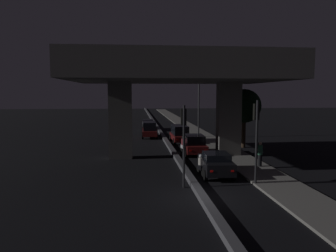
{
  "coord_description": "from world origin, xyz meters",
  "views": [
    {
      "loc": [
        -3.35,
        -16.14,
        5.4
      ],
      "look_at": [
        0.47,
        22.02,
        1.55
      ],
      "focal_mm": 35.0,
      "sensor_mm": 36.0,
      "label": 1
    }
  ],
  "objects_px": {
    "motorcycle_black_filtering_near": "(201,166)",
    "pedestrian_on_sidewalk": "(260,154)",
    "car_dark_red_lead_oncoming": "(149,129)",
    "car_grey_second_oncoming": "(148,125)",
    "car_black_lead": "(216,163)",
    "street_lamp": "(196,98)",
    "traffic_light_left_of_median": "(184,131)",
    "car_dark_red_second": "(194,144)",
    "motorcycle_white_filtering_mid": "(183,146)",
    "car_dark_red_third": "(180,133)",
    "traffic_light_right_of_median": "(256,128)"
  },
  "relations": [
    {
      "from": "motorcycle_black_filtering_near",
      "to": "pedestrian_on_sidewalk",
      "type": "relative_size",
      "value": 0.99
    },
    {
      "from": "car_black_lead",
      "to": "pedestrian_on_sidewalk",
      "type": "height_order",
      "value": "pedestrian_on_sidewalk"
    },
    {
      "from": "traffic_light_left_of_median",
      "to": "car_dark_red_third",
      "type": "bearing_deg",
      "value": 82.94
    },
    {
      "from": "car_grey_second_oncoming",
      "to": "pedestrian_on_sidewalk",
      "type": "height_order",
      "value": "pedestrian_on_sidewalk"
    },
    {
      "from": "car_dark_red_lead_oncoming",
      "to": "car_dark_red_second",
      "type": "bearing_deg",
      "value": 17.54
    },
    {
      "from": "street_lamp",
      "to": "motorcycle_white_filtering_mid",
      "type": "relative_size",
      "value": 4.14
    },
    {
      "from": "car_dark_red_second",
      "to": "pedestrian_on_sidewalk",
      "type": "xyz_separation_m",
      "value": [
        3.76,
        -5.67,
        0.13
      ]
    },
    {
      "from": "car_grey_second_oncoming",
      "to": "motorcycle_black_filtering_near",
      "type": "bearing_deg",
      "value": 5.96
    },
    {
      "from": "street_lamp",
      "to": "car_dark_red_second",
      "type": "relative_size",
      "value": 2.05
    },
    {
      "from": "traffic_light_right_of_median",
      "to": "traffic_light_left_of_median",
      "type": "bearing_deg",
      "value": 179.96
    },
    {
      "from": "traffic_light_right_of_median",
      "to": "car_dark_red_third",
      "type": "bearing_deg",
      "value": 97.23
    },
    {
      "from": "traffic_light_left_of_median",
      "to": "car_black_lead",
      "type": "xyz_separation_m",
      "value": [
        2.49,
        2.39,
        -2.42
      ]
    },
    {
      "from": "car_grey_second_oncoming",
      "to": "car_black_lead",
      "type": "bearing_deg",
      "value": 7.83
    },
    {
      "from": "motorcycle_black_filtering_near",
      "to": "motorcycle_white_filtering_mid",
      "type": "bearing_deg",
      "value": -4.47
    },
    {
      "from": "car_dark_red_second",
      "to": "car_dark_red_lead_oncoming",
      "type": "xyz_separation_m",
      "value": [
        -3.46,
        11.7,
        0.12
      ]
    },
    {
      "from": "street_lamp",
      "to": "car_grey_second_oncoming",
      "type": "distance_m",
      "value": 11.33
    },
    {
      "from": "car_dark_red_third",
      "to": "car_dark_red_lead_oncoming",
      "type": "distance_m",
      "value": 5.53
    },
    {
      "from": "motorcycle_white_filtering_mid",
      "to": "car_dark_red_lead_oncoming",
      "type": "bearing_deg",
      "value": 9.96
    },
    {
      "from": "car_grey_second_oncoming",
      "to": "traffic_light_left_of_median",
      "type": "bearing_deg",
      "value": 2.51
    },
    {
      "from": "car_grey_second_oncoming",
      "to": "pedestrian_on_sidewalk",
      "type": "bearing_deg",
      "value": 16.26
    },
    {
      "from": "traffic_light_right_of_median",
      "to": "car_grey_second_oncoming",
      "type": "height_order",
      "value": "traffic_light_right_of_median"
    },
    {
      "from": "car_dark_red_third",
      "to": "car_grey_second_oncoming",
      "type": "distance_m",
      "value": 13.12
    },
    {
      "from": "traffic_light_right_of_median",
      "to": "car_black_lead",
      "type": "height_order",
      "value": "traffic_light_right_of_median"
    },
    {
      "from": "car_dark_red_second",
      "to": "car_grey_second_oncoming",
      "type": "bearing_deg",
      "value": 10.59
    },
    {
      "from": "car_black_lead",
      "to": "car_dark_red_second",
      "type": "xyz_separation_m",
      "value": [
        -0.06,
        7.47,
        0.09
      ]
    },
    {
      "from": "car_dark_red_second",
      "to": "street_lamp",
      "type": "bearing_deg",
      "value": -10.11
    },
    {
      "from": "motorcycle_white_filtering_mid",
      "to": "car_grey_second_oncoming",
      "type": "bearing_deg",
      "value": 3.48
    },
    {
      "from": "traffic_light_right_of_median",
      "to": "motorcycle_black_filtering_near",
      "type": "height_order",
      "value": "traffic_light_right_of_median"
    },
    {
      "from": "traffic_light_left_of_median",
      "to": "car_black_lead",
      "type": "distance_m",
      "value": 4.21
    },
    {
      "from": "car_dark_red_lead_oncoming",
      "to": "car_grey_second_oncoming",
      "type": "xyz_separation_m",
      "value": [
        0.16,
        8.22,
        -0.22
      ]
    },
    {
      "from": "motorcycle_black_filtering_near",
      "to": "motorcycle_white_filtering_mid",
      "type": "height_order",
      "value": "motorcycle_white_filtering_mid"
    },
    {
      "from": "car_black_lead",
      "to": "motorcycle_black_filtering_near",
      "type": "bearing_deg",
      "value": 73.98
    },
    {
      "from": "traffic_light_right_of_median",
      "to": "car_grey_second_oncoming",
      "type": "xyz_separation_m",
      "value": [
        -5.13,
        29.77,
        -2.6
      ]
    },
    {
      "from": "street_lamp",
      "to": "pedestrian_on_sidewalk",
      "type": "bearing_deg",
      "value": -84.46
    },
    {
      "from": "car_dark_red_second",
      "to": "car_grey_second_oncoming",
      "type": "height_order",
      "value": "car_dark_red_second"
    },
    {
      "from": "car_black_lead",
      "to": "car_dark_red_third",
      "type": "xyz_separation_m",
      "value": [
        -0.39,
        14.61,
        0.19
      ]
    },
    {
      "from": "traffic_light_left_of_median",
      "to": "car_grey_second_oncoming",
      "type": "height_order",
      "value": "traffic_light_left_of_median"
    },
    {
      "from": "street_lamp",
      "to": "car_black_lead",
      "type": "distance_m",
      "value": 18.85
    },
    {
      "from": "pedestrian_on_sidewalk",
      "to": "street_lamp",
      "type": "bearing_deg",
      "value": 95.54
    },
    {
      "from": "car_black_lead",
      "to": "car_dark_red_second",
      "type": "bearing_deg",
      "value": 3.35
    },
    {
      "from": "motorcycle_white_filtering_mid",
      "to": "car_dark_red_third",
      "type": "bearing_deg",
      "value": -8.88
    },
    {
      "from": "street_lamp",
      "to": "motorcycle_black_filtering_near",
      "type": "relative_size",
      "value": 4.66
    },
    {
      "from": "car_grey_second_oncoming",
      "to": "car_dark_red_lead_oncoming",
      "type": "bearing_deg",
      "value": -0.28
    },
    {
      "from": "car_dark_red_second",
      "to": "pedestrian_on_sidewalk",
      "type": "bearing_deg",
      "value": -145.25
    },
    {
      "from": "traffic_light_left_of_median",
      "to": "car_dark_red_lead_oncoming",
      "type": "height_order",
      "value": "traffic_light_left_of_median"
    },
    {
      "from": "car_black_lead",
      "to": "car_dark_red_third",
      "type": "bearing_deg",
      "value": 4.37
    },
    {
      "from": "car_black_lead",
      "to": "traffic_light_right_of_median",
      "type": "bearing_deg",
      "value": -140.63
    },
    {
      "from": "car_dark_red_third",
      "to": "car_grey_second_oncoming",
      "type": "xyz_separation_m",
      "value": [
        -2.98,
        12.78,
        -0.2
      ]
    },
    {
      "from": "traffic_light_left_of_median",
      "to": "car_grey_second_oncoming",
      "type": "distance_m",
      "value": 29.88
    },
    {
      "from": "car_dark_red_lead_oncoming",
      "to": "pedestrian_on_sidewalk",
      "type": "bearing_deg",
      "value": 23.65
    }
  ]
}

